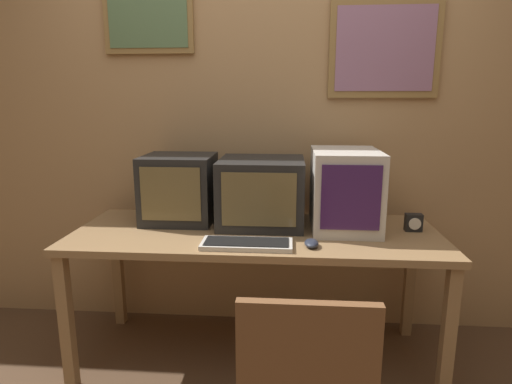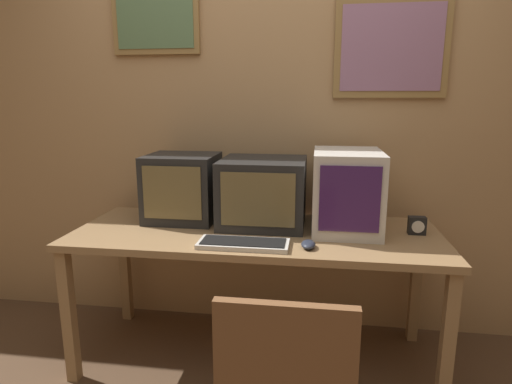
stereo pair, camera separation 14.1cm
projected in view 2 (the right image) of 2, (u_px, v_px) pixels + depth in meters
name	position (u px, v px, depth m)	size (l,w,h in m)	color
wall_back	(267.00, 119.00, 2.58)	(8.00, 0.08, 2.60)	tan
desk	(256.00, 244.00, 2.27)	(1.91, 0.74, 0.75)	#99754C
monitor_left	(183.00, 187.00, 2.43)	(0.39, 0.37, 0.37)	black
monitor_center	(263.00, 192.00, 2.34)	(0.46, 0.45, 0.36)	black
monitor_right	(346.00, 191.00, 2.24)	(0.35, 0.47, 0.42)	beige
keyboard_main	(243.00, 244.00, 2.01)	(0.43, 0.17, 0.03)	beige
mouse_near_keyboard	(308.00, 244.00, 1.99)	(0.07, 0.11, 0.03)	#282D3D
desk_clock	(417.00, 226.00, 2.18)	(0.09, 0.05, 0.09)	black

